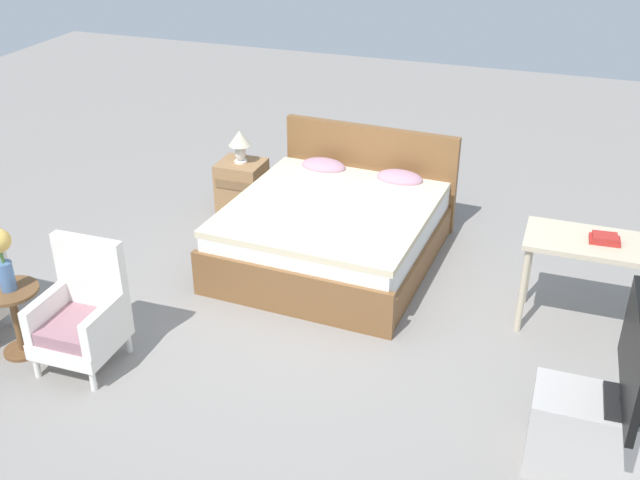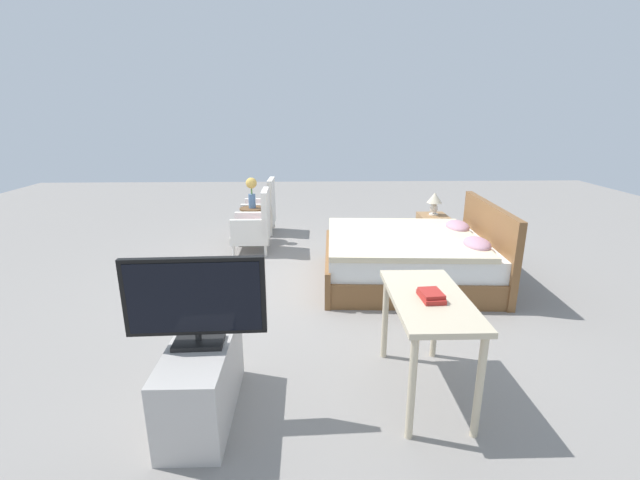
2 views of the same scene
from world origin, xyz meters
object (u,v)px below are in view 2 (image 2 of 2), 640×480
Objects in this scene: flower_vase at (252,189)px; bed at (411,257)px; armchair_by_window_right at (255,227)px; nightstand at (432,233)px; table_lamp at (434,200)px; vanity_desk at (428,312)px; tv_flatscreen at (195,300)px; book_stack at (431,295)px; tv_stand at (202,379)px; side_table at (253,220)px; armchair_by_window_left at (262,211)px.

bed is at bearing 50.60° from flower_vase.
armchair_by_window_right is 2.63m from nightstand.
table_lamp reaches higher than vanity_desk.
book_stack is (-0.16, 1.56, -0.06)m from tv_flatscreen.
tv_stand is 4.26× the size of book_stack.
table_lamp is 4.40m from tv_stand.
vanity_desk is (-0.20, 1.56, 0.38)m from tv_stand.
armchair_by_window_right reaches higher than book_stack.
flower_vase is at bearing 0.00° from side_table.
nightstand is 2.40× the size of book_stack.
side_table is 4.10m from tv_stand.
flower_vase is (-0.52, -0.09, 0.46)m from armchair_by_window_right.
table_lamp is at bearing 89.40° from armchair_by_window_right.
tv_stand is at bearing 0.86° from armchair_by_window_left.
bed is 2.74m from side_table.
armchair_by_window_right reaches higher than nightstand.
bed is 1.98× the size of vanity_desk.
tv_flatscreen is (3.56, -2.56, 0.58)m from nightstand.
table_lamp is at bearing 144.27° from tv_flatscreen.
armchair_by_window_left is at bearing 170.45° from flower_vase.
tv_stand is (3.55, -2.56, -0.49)m from table_lamp.
side_table is at bearing -177.81° from tv_stand.
tv_flatscreen is at bearing 2.16° from tv_stand.
table_lamp is 3.50m from vanity_desk.
book_stack is at bearing 23.51° from flower_vase.
side_table is 0.52× the size of vanity_desk.
bed is 2.30× the size of tv_flatscreen.
side_table is 1.13× the size of flower_vase.
bed is 2.79m from flower_vase.
bed reaches higher than side_table.
flower_vase is at bearing -101.42° from table_lamp.
table_lamp is at bearing 78.58° from flower_vase.
flower_vase is 2.77m from table_lamp.
tv_stand is 0.92× the size of vanity_desk.
table_lamp is 0.37× the size of tv_flatscreen.
vanity_desk is at bearing 97.42° from tv_flatscreen.
table_lamp is at bearing 153.45° from bed.
armchair_by_window_right is 3.81m from book_stack.
side_table is at bearing -101.42° from table_lamp.
bed reaches higher than nightstand.
flower_vase reaches higher than book_stack.
vanity_desk is at bearing 23.76° from flower_vase.
armchair_by_window_right is 1.70× the size of side_table.
armchair_by_window_right is 0.53m from side_table.
book_stack is at bearing 20.04° from armchair_by_window_left.
armchair_by_window_left is at bearing -179.14° from tv_stand.
nightstand is at bearing 78.58° from side_table.
table_lamp reaches higher than side_table.
nightstand is (-1.19, 0.59, -0.03)m from bed.
armchair_by_window_right is at bearing -178.89° from tv_flatscreen.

